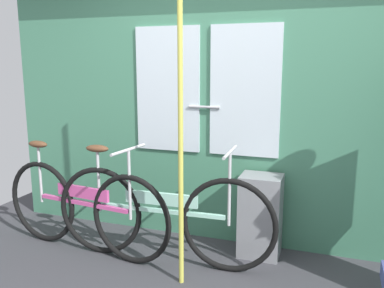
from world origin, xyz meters
name	(u,v)px	position (x,y,z in m)	size (l,w,h in m)	color
train_door_wall	(228,104)	(-0.01, 1.16, 1.24)	(4.30, 0.28, 2.38)	#427F60
bicycle_near_door	(160,215)	(-0.39, 0.56, 0.40)	(1.85, 0.44, 0.96)	black
bicycle_leaning_behind	(83,207)	(-1.09, 0.52, 0.39)	(1.69, 0.44, 0.95)	black
trash_bin_by_wall	(260,216)	(0.34, 0.95, 0.34)	(0.34, 0.28, 0.69)	gray
handrail_pole	(181,126)	(-0.12, 0.31, 1.17)	(0.04, 0.04, 2.34)	#C6C14C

